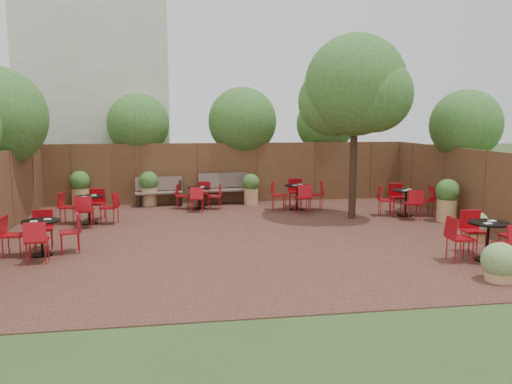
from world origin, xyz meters
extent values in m
plane|color=#354F23|center=(0.00, 0.00, 0.00)|extent=(80.00, 80.00, 0.00)
cube|color=#361916|center=(0.00, 0.00, 0.01)|extent=(12.00, 10.00, 0.02)
cube|color=brown|center=(0.00, 5.00, 1.00)|extent=(12.00, 0.08, 2.00)
cube|color=brown|center=(6.00, 0.00, 1.00)|extent=(0.08, 10.00, 2.00)
cube|color=beige|center=(-4.50, 8.00, 4.00)|extent=(5.00, 4.00, 8.00)
sphere|color=#326420|center=(-3.00, 5.70, 2.62)|extent=(2.06, 2.06, 2.06)
sphere|color=#326420|center=(0.50, 5.60, 2.70)|extent=(2.34, 2.34, 2.34)
sphere|color=#326420|center=(3.50, 5.80, 2.61)|extent=(2.04, 2.04, 2.04)
sphere|color=#326420|center=(6.60, 2.00, 2.62)|extent=(2.06, 2.06, 2.06)
cylinder|color=black|center=(3.07, 1.65, 1.96)|extent=(0.24, 0.24, 3.87)
sphere|color=#326420|center=(3.07, 1.65, 3.70)|extent=(2.76, 2.76, 2.76)
sphere|color=#326420|center=(2.57, 2.05, 3.27)|extent=(1.93, 1.93, 1.93)
sphere|color=#326420|center=(3.47, 1.25, 3.43)|extent=(2.01, 2.01, 2.01)
cube|color=brown|center=(-2.34, 4.55, 0.45)|extent=(1.54, 0.64, 0.05)
cube|color=brown|center=(-2.34, 4.75, 0.71)|extent=(1.49, 0.31, 0.45)
cube|color=black|center=(-3.02, 4.55, 0.22)|extent=(0.12, 0.45, 0.40)
cube|color=black|center=(-1.67, 4.55, 0.22)|extent=(0.12, 0.45, 0.40)
cube|color=brown|center=(-0.26, 4.55, 0.49)|extent=(1.68, 0.67, 0.05)
cube|color=brown|center=(-0.26, 4.77, 0.78)|extent=(1.64, 0.30, 0.49)
cube|color=black|center=(-1.00, 4.55, 0.24)|extent=(0.12, 0.50, 0.44)
cube|color=black|center=(0.49, 4.55, 0.24)|extent=(0.12, 0.50, 0.44)
cylinder|color=black|center=(4.25, -2.84, 0.04)|extent=(0.46, 0.46, 0.03)
cylinder|color=black|center=(4.25, -2.84, 0.40)|extent=(0.05, 0.05, 0.73)
cylinder|color=black|center=(4.25, -2.84, 0.78)|extent=(0.79, 0.79, 0.03)
cube|color=white|center=(4.37, -2.76, 0.80)|extent=(0.15, 0.11, 0.02)
cube|color=white|center=(4.14, -2.97, 0.80)|extent=(0.15, 0.11, 0.02)
cylinder|color=black|center=(-4.52, -1.07, 0.03)|extent=(0.43, 0.43, 0.03)
cylinder|color=black|center=(-4.52, -1.07, 0.38)|extent=(0.05, 0.05, 0.69)
cylinder|color=black|center=(-4.52, -1.07, 0.74)|extent=(0.75, 0.75, 0.03)
cube|color=white|center=(-4.41, -0.99, 0.76)|extent=(0.15, 0.12, 0.01)
cube|color=white|center=(-4.62, -1.19, 0.76)|extent=(0.15, 0.12, 0.01)
cylinder|color=black|center=(-4.08, 2.06, 0.03)|extent=(0.44, 0.44, 0.03)
cylinder|color=black|center=(-4.08, 2.06, 0.39)|extent=(0.05, 0.05, 0.70)
cylinder|color=black|center=(-4.08, 2.06, 0.75)|extent=(0.76, 0.76, 0.03)
cube|color=white|center=(-3.97, 2.14, 0.77)|extent=(0.15, 0.11, 0.01)
cube|color=white|center=(-4.18, 1.94, 0.77)|extent=(0.15, 0.11, 0.01)
cylinder|color=black|center=(1.87, 3.20, 0.04)|extent=(0.45, 0.45, 0.03)
cylinder|color=black|center=(1.87, 3.20, 0.40)|extent=(0.05, 0.05, 0.72)
cylinder|color=black|center=(1.87, 3.20, 0.77)|extent=(0.78, 0.78, 0.03)
cube|color=white|center=(1.99, 3.28, 0.79)|extent=(0.15, 0.11, 0.02)
cube|color=white|center=(1.76, 3.08, 0.79)|extent=(0.15, 0.11, 0.02)
cylinder|color=black|center=(-1.10, 3.80, 0.03)|extent=(0.40, 0.40, 0.03)
cylinder|color=black|center=(-1.10, 3.80, 0.36)|extent=(0.05, 0.05, 0.64)
cylinder|color=black|center=(-1.10, 3.80, 0.68)|extent=(0.69, 0.69, 0.03)
cube|color=white|center=(-0.99, 3.87, 0.70)|extent=(0.15, 0.12, 0.01)
cube|color=white|center=(-1.19, 3.69, 0.70)|extent=(0.15, 0.12, 0.01)
cylinder|color=black|center=(4.72, 1.75, 0.04)|extent=(0.44, 0.44, 0.03)
cylinder|color=black|center=(4.72, 1.75, 0.39)|extent=(0.05, 0.05, 0.71)
cylinder|color=black|center=(4.72, 1.75, 0.76)|extent=(0.77, 0.77, 0.03)
cube|color=white|center=(4.84, 1.83, 0.78)|extent=(0.16, 0.13, 0.02)
cube|color=white|center=(4.62, 1.63, 0.78)|extent=(0.16, 0.13, 0.02)
cylinder|color=tan|center=(-2.66, 4.70, 0.31)|extent=(0.50, 0.50, 0.58)
sphere|color=#326420|center=(-2.66, 4.70, 0.82)|extent=(0.60, 0.60, 0.60)
cylinder|color=tan|center=(0.61, 4.37, 0.28)|extent=(0.46, 0.46, 0.52)
sphere|color=#326420|center=(0.61, 4.37, 0.75)|extent=(0.55, 0.55, 0.55)
cylinder|color=tan|center=(-4.79, 4.70, 0.32)|extent=(0.52, 0.52, 0.60)
sphere|color=#326420|center=(-4.79, 4.70, 0.86)|extent=(0.63, 0.63, 0.63)
cylinder|color=tan|center=(5.47, 0.84, 0.32)|extent=(0.53, 0.53, 0.61)
sphere|color=#326420|center=(5.47, 0.84, 0.86)|extent=(0.63, 0.63, 0.63)
cylinder|color=tan|center=(3.70, -4.03, 0.12)|extent=(0.46, 0.46, 0.21)
sphere|color=#69934C|center=(3.70, -4.03, 0.39)|extent=(0.63, 0.63, 0.63)
cylinder|color=tan|center=(4.98, -1.27, 0.13)|extent=(0.46, 0.46, 0.21)
sphere|color=#69934C|center=(4.98, -1.27, 0.39)|extent=(0.63, 0.63, 0.63)
camera|label=1|loc=(-1.77, -11.67, 2.81)|focal=35.36mm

